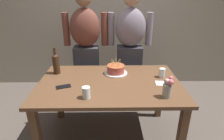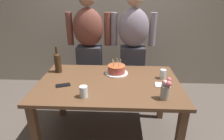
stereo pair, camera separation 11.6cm
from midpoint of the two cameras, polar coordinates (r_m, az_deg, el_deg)
ground_plane at (r=2.43m, az=0.58°, el=-19.43°), size 10.00×10.00×0.00m
back_wall at (r=3.37m, az=1.67°, el=17.07°), size 5.20×0.10×2.60m
dining_table at (r=2.06m, az=0.65°, el=-6.04°), size 1.50×0.96×0.74m
birthday_cake at (r=2.20m, az=2.85°, el=0.06°), size 0.27×0.27×0.17m
water_glass_near at (r=1.72m, az=-6.67°, el=-6.56°), size 0.07×0.07×0.11m
water_glass_far at (r=2.16m, az=16.60°, el=-1.22°), size 0.07×0.07×0.10m
wine_bottle at (r=2.28m, az=-14.68°, el=2.35°), size 0.08×0.08×0.31m
cell_phone at (r=1.98m, az=-12.97°, el=-4.52°), size 0.16×0.12×0.01m
napkin_stack at (r=2.02m, az=16.60°, el=-4.36°), size 0.16×0.12×0.01m
flower_vase at (r=1.75m, az=17.71°, el=-5.65°), size 0.09×0.09×0.21m
person_man_bearded at (r=2.68m, az=-5.69°, el=6.19°), size 0.61×0.27×1.66m
person_woman_cardigan at (r=2.66m, az=7.47°, el=6.00°), size 0.61×0.27×1.66m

